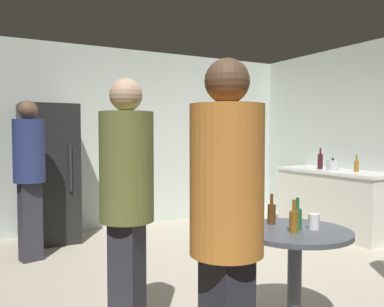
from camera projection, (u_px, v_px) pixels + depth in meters
ground_plane at (231, 280)px, 4.08m from camera, size 5.20×5.20×0.10m
wall_back at (137, 138)px, 6.31m from camera, size 5.32×0.06×2.70m
refrigerator at (49, 173)px, 5.30m from camera, size 0.70×0.68×1.80m
kitchen_counter at (334, 201)px, 5.80m from camera, size 0.64×1.76×0.90m
kettle at (333, 165)px, 5.74m from camera, size 0.24×0.17×0.18m
wine_bottle_on_counter at (320, 161)px, 5.94m from camera, size 0.08×0.08×0.31m
beer_bottle_on_counter at (357, 166)px, 5.53m from camera, size 0.06×0.06×0.23m
foreground_table at (295, 244)px, 2.90m from camera, size 0.80×0.80×0.73m
beer_bottle_amber at (294, 220)px, 2.81m from camera, size 0.06×0.06×0.23m
beer_bottle_brown at (272, 213)px, 3.07m from camera, size 0.06×0.06×0.23m
beer_bottle_green at (297, 218)px, 2.89m from camera, size 0.06×0.06×0.23m
plastic_cup_white at (314, 222)px, 2.90m from camera, size 0.08×0.08×0.11m
person_in_olive_shirt at (127, 195)px, 2.55m from camera, size 0.48×0.48×1.76m
person_in_orange_shirt at (227, 218)px, 1.86m from camera, size 0.36×0.36×1.76m
person_in_navy_shirt at (29, 167)px, 4.49m from camera, size 0.41×0.41×1.79m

